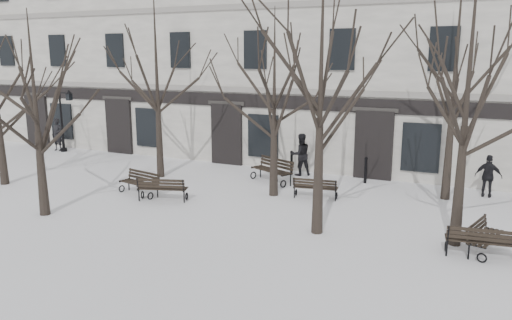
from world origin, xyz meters
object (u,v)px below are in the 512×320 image
Objects in this scene: bench_2 at (482,241)px; bench_3 at (273,169)px; bench_0 at (140,182)px; bench_4 at (315,187)px; tree_1 at (34,89)px; lamp_post at (64,116)px; bench_1 at (162,188)px; tree_2 at (321,57)px; bench_5 at (483,236)px; tree_3 at (470,64)px.

bench_3 is at bearing -39.62° from bench_2.
bench_4 is at bearing 32.09° from bench_0.
tree_1 reaches higher than lamp_post.
bench_3 is at bearing -139.16° from bench_1.
tree_2 is at bearing 100.84° from bench_4.
bench_5 is at bearing -3.92° from bench_3.
tree_3 is at bearing 86.98° from bench_5.
bench_1 is 11.71m from lamp_post.
tree_2 reaches higher than bench_5.
tree_2 reaches higher than bench_1.
bench_5 is at bearing -100.69° from bench_2.
tree_2 is at bearing 13.90° from tree_1.
tree_3 is 4.34× the size of bench_0.
bench_2 is 1.10× the size of bench_4.
tree_3 is at bearing -55.46° from bench_2.
tree_2 is 8.77m from bench_0.
tree_1 reaches higher than bench_3.
lamp_post is at bearing -24.58° from bench_2.
bench_5 is at bearing -15.74° from lamp_post.
bench_0 is 0.88× the size of bench_3.
tree_1 is at bearing 116.76° from bench_5.
lamp_post is (-10.21, 5.56, 1.45)m from bench_1.
tree_2 is at bearing 3.41° from bench_0.
lamp_post is (-15.12, 2.96, 1.50)m from bench_4.
tree_1 reaches higher than bench_2.
tree_2 is at bearing 154.71° from bench_1.
bench_1 is 0.90× the size of bench_3.
tree_1 is at bearing -99.92° from bench_0.
bench_0 is 5.39m from bench_3.
tree_2 reaches higher than bench_3.
bench_2 is 0.55× the size of lamp_post.
lamp_post reaches higher than bench_2.
bench_5 is at bearing 11.26° from tree_1.
lamp_post is (-7.59, 8.48, -2.18)m from tree_1.
tree_3 reaches higher than bench_2.
bench_4 is (-4.95, 2.67, -4.51)m from tree_3.
tree_3 is 4.59× the size of bench_5.
bench_1 is (2.61, 2.93, -3.63)m from tree_1.
tree_2 is 2.44× the size of lamp_post.
bench_0 reaches higher than bench_4.
tree_3 reaches higher than bench_5.
bench_4 is 0.50× the size of lamp_post.
tree_3 is 2.37× the size of lamp_post.
bench_1 is 4.91m from bench_3.
bench_0 is at bearing 171.10° from tree_2.
tree_2 reaches higher than tree_1.
tree_2 is 1.03× the size of tree_3.
bench_5 is at bearing -18.52° from tree_3.
bench_0 is at bearing 67.76° from tree_1.
bench_3 is (-8.00, 5.02, 0.06)m from bench_2.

